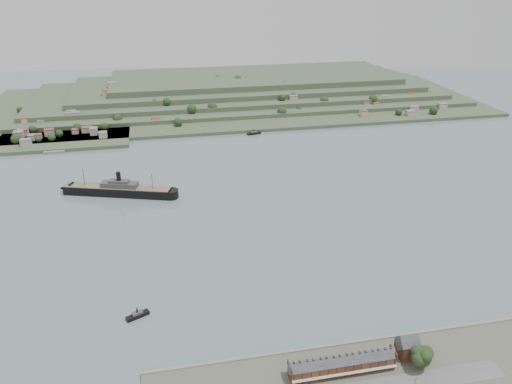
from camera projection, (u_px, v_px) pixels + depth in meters
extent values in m
plane|color=slate|center=(280.00, 221.00, 405.66)|extent=(1400.00, 1400.00, 0.00)
cube|color=gray|center=(346.00, 344.00, 272.57)|extent=(220.00, 2.00, 2.60)
cube|color=#452118|center=(342.00, 366.00, 252.08)|extent=(55.00, 8.00, 7.00)
cube|color=#33343A|center=(343.00, 361.00, 250.61)|extent=(55.60, 8.15, 8.15)
cube|color=beige|center=(345.00, 374.00, 248.02)|extent=(55.00, 1.60, 0.25)
cube|color=#452118|center=(290.00, 367.00, 245.15)|extent=(0.50, 8.40, 3.00)
cube|color=#452118|center=(394.00, 351.00, 255.24)|extent=(0.50, 8.40, 3.00)
cube|color=black|center=(301.00, 364.00, 245.58)|extent=(0.90, 1.40, 3.20)
cube|color=black|center=(311.00, 362.00, 246.58)|extent=(0.90, 1.40, 3.20)
cube|color=black|center=(338.00, 358.00, 249.11)|extent=(0.90, 1.40, 3.20)
cube|color=black|center=(348.00, 356.00, 250.11)|extent=(0.90, 1.40, 3.20)
cube|color=black|center=(374.00, 352.00, 252.63)|extent=(0.90, 1.40, 3.20)
cube|color=black|center=(384.00, 351.00, 253.64)|extent=(0.90, 1.40, 3.20)
cube|color=#452118|center=(407.00, 349.00, 262.09)|extent=(10.00, 10.00, 9.00)
cube|color=#33343A|center=(408.00, 342.00, 260.21)|extent=(10.40, 10.18, 10.18)
cube|color=#384A31|center=(219.00, 106.00, 725.07)|extent=(760.00, 260.00, 4.00)
cube|color=#384A31|center=(230.00, 98.00, 749.09)|extent=(680.00, 220.00, 5.00)
cube|color=#384A31|center=(238.00, 91.00, 762.89)|extent=(600.00, 200.00, 6.00)
cube|color=#384A31|center=(246.00, 85.00, 776.26)|extent=(520.00, 180.00, 7.00)
cube|color=#384A31|center=(254.00, 77.00, 789.22)|extent=(440.00, 160.00, 8.00)
cube|color=#384A31|center=(65.00, 138.00, 590.55)|extent=(150.00, 90.00, 4.00)
cube|color=gray|center=(55.00, 151.00, 552.53)|extent=(22.00, 14.00, 2.80)
cube|color=black|center=(118.00, 191.00, 449.20)|extent=(97.41, 43.55, 7.65)
cone|color=black|center=(66.00, 188.00, 454.50)|extent=(16.58, 16.58, 13.11)
cylinder|color=black|center=(171.00, 194.00, 443.91)|extent=(13.11, 13.11, 7.65)
cube|color=#6E6149|center=(117.00, 187.00, 447.47)|extent=(94.99, 41.83, 0.66)
cube|color=#413E3C|center=(120.00, 185.00, 446.23)|extent=(34.20, 19.70, 4.37)
cube|color=#413E3C|center=(119.00, 182.00, 444.99)|extent=(19.00, 12.79, 2.73)
cylinder|color=black|center=(119.00, 177.00, 443.26)|extent=(3.93, 3.93, 9.83)
cylinder|color=#432D1F|center=(84.00, 178.00, 447.70)|extent=(0.55, 0.55, 17.48)
cylinder|color=#432D1F|center=(152.00, 182.00, 441.33)|extent=(0.55, 0.55, 15.29)
cube|color=black|center=(138.00, 316.00, 294.97)|extent=(14.22, 9.17, 2.23)
cube|color=#413E3C|center=(137.00, 313.00, 294.27)|extent=(6.94, 5.31, 1.67)
cylinder|color=black|center=(137.00, 311.00, 293.49)|extent=(0.93, 0.93, 3.25)
cube|color=black|center=(254.00, 133.00, 609.73)|extent=(17.60, 8.08, 2.27)
cube|color=#413E3C|center=(254.00, 132.00, 609.01)|extent=(8.26, 5.25, 1.70)
cylinder|color=black|center=(254.00, 131.00, 608.22)|extent=(0.94, 0.94, 3.30)
cylinder|color=#432D1F|center=(420.00, 365.00, 253.78)|extent=(1.35, 1.35, 5.63)
sphere|color=black|center=(421.00, 357.00, 251.66)|extent=(10.13, 10.13, 10.13)
sphere|color=black|center=(426.00, 353.00, 252.70)|extent=(7.88, 7.88, 7.88)
sphere|color=black|center=(419.00, 359.00, 249.51)|extent=(7.20, 7.20, 7.20)
sphere|color=black|center=(426.00, 356.00, 248.38)|extent=(6.75, 6.75, 6.75)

